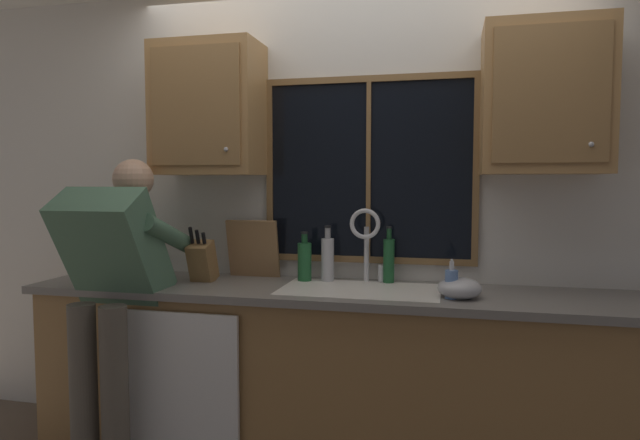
{
  "coord_description": "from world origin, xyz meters",
  "views": [
    {
      "loc": [
        0.51,
        -3.03,
        1.47
      ],
      "look_at": [
        -0.13,
        -0.3,
        1.27
      ],
      "focal_mm": 31.09,
      "sensor_mm": 36.0,
      "label": 1
    }
  ],
  "objects_px": {
    "bottle_green_glass": "(305,261)",
    "cutting_board": "(253,249)",
    "bottle_tall_clear": "(328,258)",
    "mixing_bowl": "(460,288)",
    "knife_block": "(202,262)",
    "person_standing": "(113,282)",
    "bottle_amber_small": "(389,259)",
    "soap_dispenser": "(451,283)"
  },
  "relations": [
    {
      "from": "person_standing",
      "to": "bottle_amber_small",
      "type": "bearing_deg",
      "value": 22.5
    },
    {
      "from": "soap_dispenser",
      "to": "bottle_green_glass",
      "type": "xyz_separation_m",
      "value": [
        -0.78,
        0.28,
        0.04
      ]
    },
    {
      "from": "knife_block",
      "to": "mixing_bowl",
      "type": "xyz_separation_m",
      "value": [
        1.36,
        -0.12,
        -0.06
      ]
    },
    {
      "from": "person_standing",
      "to": "knife_block",
      "type": "height_order",
      "value": "person_standing"
    },
    {
      "from": "cutting_board",
      "to": "bottle_amber_small",
      "type": "distance_m",
      "value": 0.77
    },
    {
      "from": "bottle_amber_small",
      "to": "bottle_tall_clear",
      "type": "bearing_deg",
      "value": -175.0
    },
    {
      "from": "mixing_bowl",
      "to": "soap_dispenser",
      "type": "relative_size",
      "value": 1.09
    },
    {
      "from": "mixing_bowl",
      "to": "soap_dispenser",
      "type": "height_order",
      "value": "soap_dispenser"
    },
    {
      "from": "person_standing",
      "to": "cutting_board",
      "type": "height_order",
      "value": "person_standing"
    },
    {
      "from": "mixing_bowl",
      "to": "bottle_tall_clear",
      "type": "xyz_separation_m",
      "value": [
        -0.69,
        0.28,
        0.08
      ]
    },
    {
      "from": "soap_dispenser",
      "to": "bottle_tall_clear",
      "type": "xyz_separation_m",
      "value": [
        -0.66,
        0.3,
        0.06
      ]
    },
    {
      "from": "knife_block",
      "to": "bottle_tall_clear",
      "type": "relative_size",
      "value": 1.06
    },
    {
      "from": "person_standing",
      "to": "knife_block",
      "type": "bearing_deg",
      "value": 48.11
    },
    {
      "from": "bottle_tall_clear",
      "to": "person_standing",
      "type": "bearing_deg",
      "value": -152.32
    },
    {
      "from": "cutting_board",
      "to": "soap_dispenser",
      "type": "xyz_separation_m",
      "value": [
        1.1,
        -0.33,
        -0.09
      ]
    },
    {
      "from": "person_standing",
      "to": "bottle_green_glass",
      "type": "distance_m",
      "value": 0.99
    },
    {
      "from": "bottle_green_glass",
      "to": "bottle_amber_small",
      "type": "xyz_separation_m",
      "value": [
        0.45,
        0.05,
        0.01
      ]
    },
    {
      "from": "bottle_amber_small",
      "to": "cutting_board",
      "type": "bearing_deg",
      "value": -179.98
    },
    {
      "from": "person_standing",
      "to": "soap_dispenser",
      "type": "height_order",
      "value": "person_standing"
    },
    {
      "from": "mixing_bowl",
      "to": "bottle_tall_clear",
      "type": "height_order",
      "value": "bottle_tall_clear"
    },
    {
      "from": "cutting_board",
      "to": "bottle_tall_clear",
      "type": "xyz_separation_m",
      "value": [
        0.44,
        -0.03,
        -0.04
      ]
    },
    {
      "from": "person_standing",
      "to": "bottle_amber_small",
      "type": "height_order",
      "value": "person_standing"
    },
    {
      "from": "soap_dispenser",
      "to": "knife_block",
      "type": "bearing_deg",
      "value": 173.91
    },
    {
      "from": "cutting_board",
      "to": "bottle_green_glass",
      "type": "bearing_deg",
      "value": -8.83
    },
    {
      "from": "cutting_board",
      "to": "soap_dispenser",
      "type": "distance_m",
      "value": 1.15
    },
    {
      "from": "soap_dispenser",
      "to": "bottle_tall_clear",
      "type": "distance_m",
      "value": 0.73
    },
    {
      "from": "bottle_green_glass",
      "to": "bottle_tall_clear",
      "type": "height_order",
      "value": "bottle_tall_clear"
    },
    {
      "from": "bottle_amber_small",
      "to": "knife_block",
      "type": "bearing_deg",
      "value": -169.15
    },
    {
      "from": "bottle_green_glass",
      "to": "cutting_board",
      "type": "bearing_deg",
      "value": 171.17
    },
    {
      "from": "bottle_green_glass",
      "to": "bottle_amber_small",
      "type": "distance_m",
      "value": 0.46
    },
    {
      "from": "soap_dispenser",
      "to": "bottle_green_glass",
      "type": "relative_size",
      "value": 0.69
    },
    {
      "from": "person_standing",
      "to": "bottle_tall_clear",
      "type": "xyz_separation_m",
      "value": [
        0.98,
        0.51,
        0.08
      ]
    },
    {
      "from": "knife_block",
      "to": "mixing_bowl",
      "type": "bearing_deg",
      "value": -4.87
    },
    {
      "from": "person_standing",
      "to": "knife_block",
      "type": "relative_size",
      "value": 4.92
    },
    {
      "from": "bottle_green_glass",
      "to": "bottle_amber_small",
      "type": "relative_size",
      "value": 0.89
    },
    {
      "from": "soap_dispenser",
      "to": "bottle_tall_clear",
      "type": "bearing_deg",
      "value": 155.3
    },
    {
      "from": "knife_block",
      "to": "soap_dispenser",
      "type": "relative_size",
      "value": 1.73
    },
    {
      "from": "bottle_green_glass",
      "to": "bottle_tall_clear",
      "type": "distance_m",
      "value": 0.13
    },
    {
      "from": "person_standing",
      "to": "bottle_green_glass",
      "type": "height_order",
      "value": "person_standing"
    },
    {
      "from": "mixing_bowl",
      "to": "bottle_tall_clear",
      "type": "bearing_deg",
      "value": 158.26
    },
    {
      "from": "mixing_bowl",
      "to": "soap_dispenser",
      "type": "distance_m",
      "value": 0.05
    },
    {
      "from": "bottle_tall_clear",
      "to": "knife_block",
      "type": "bearing_deg",
      "value": -166.32
    }
  ]
}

